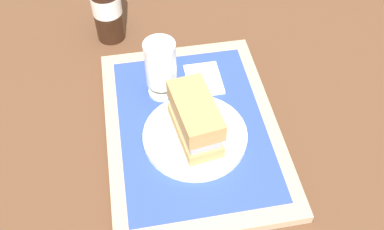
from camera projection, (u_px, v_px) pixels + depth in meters
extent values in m
plane|color=brown|center=(192.00, 132.00, 0.84)|extent=(3.00, 3.00, 0.00)
cube|color=tan|center=(192.00, 128.00, 0.83)|extent=(0.44, 0.32, 0.02)
cube|color=#2D4793|center=(192.00, 125.00, 0.82)|extent=(0.38, 0.27, 0.00)
cylinder|color=white|center=(197.00, 136.00, 0.80)|extent=(0.19, 0.19, 0.01)
cube|color=tan|center=(197.00, 129.00, 0.78)|extent=(0.14, 0.08, 0.02)
cube|color=#9EA3A8|center=(198.00, 122.00, 0.77)|extent=(0.13, 0.07, 0.02)
cube|color=silver|center=(198.00, 118.00, 0.76)|extent=(0.12, 0.07, 0.01)
sphere|color=#47932D|center=(188.00, 93.00, 0.78)|extent=(0.04, 0.04, 0.04)
cube|color=tan|center=(198.00, 110.00, 0.74)|extent=(0.14, 0.08, 0.04)
cylinder|color=silver|center=(163.00, 91.00, 0.87)|extent=(0.06, 0.06, 0.01)
cylinder|color=silver|center=(162.00, 86.00, 0.86)|extent=(0.01, 0.01, 0.02)
cylinder|color=silver|center=(160.00, 64.00, 0.82)|extent=(0.06, 0.06, 0.09)
cylinder|color=gold|center=(161.00, 72.00, 0.83)|extent=(0.06, 0.06, 0.05)
cylinder|color=white|center=(160.00, 61.00, 0.81)|extent=(0.05, 0.05, 0.01)
cube|color=white|center=(204.00, 79.00, 0.89)|extent=(0.09, 0.07, 0.01)
cylinder|color=black|center=(107.00, 7.00, 0.95)|extent=(0.06, 0.06, 0.17)
cylinder|color=silver|center=(106.00, 4.00, 0.95)|extent=(0.07, 0.07, 0.05)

